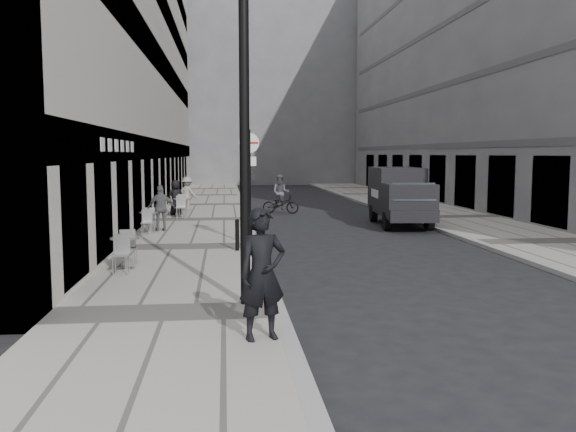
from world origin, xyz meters
name	(u,v)px	position (x,y,z in m)	size (l,w,h in m)	color
ground	(297,369)	(0.00, 0.00, 0.00)	(120.00, 120.00, 0.00)	black
sidewalk	(200,220)	(-2.00, 18.00, 0.06)	(4.00, 60.00, 0.12)	gray
far_sidewalk	(451,218)	(9.00, 18.00, 0.06)	(4.00, 60.00, 0.12)	gray
building_left	(123,32)	(-6.00, 24.50, 9.00)	(4.00, 45.00, 18.00)	#B4AFA3
building_right	(501,21)	(14.00, 24.50, 10.00)	(6.00, 45.00, 20.00)	slate
building_far	(247,74)	(1.50, 56.00, 11.00)	(24.00, 16.00, 22.00)	slate
walking_man	(262,274)	(-0.40, 0.97, 1.10)	(0.72, 0.47, 1.96)	black
sign_post	(249,171)	(-0.20, 10.43, 2.34)	(0.60, 0.10, 3.47)	black
lamppost	(244,87)	(-0.58, 3.17, 4.04)	(0.32, 0.32, 7.05)	black
bollard_near	(251,229)	(-0.15, 11.00, 0.55)	(0.11, 0.11, 0.86)	black
bollard_far	(237,236)	(-0.60, 9.38, 0.54)	(0.11, 0.11, 0.84)	black
panel_van	(399,193)	(6.01, 15.88, 1.30)	(2.19, 5.03, 2.31)	black
cyclist	(281,198)	(1.73, 21.23, 0.73)	(1.82, 0.95, 1.87)	black
pedestrian_a	(161,208)	(-3.20, 14.09, 0.94)	(0.96, 0.40, 1.64)	#595A5E
pedestrian_b	(187,194)	(-2.75, 21.97, 0.94)	(1.06, 0.61, 1.64)	gray
pedestrian_c	(176,197)	(-3.14, 19.90, 0.91)	(0.77, 0.50, 1.58)	black
cafe_table_near	(125,250)	(-3.32, 6.83, 0.57)	(0.70, 1.57, 0.89)	#A3A3A5
cafe_table_mid	(149,220)	(-3.60, 13.70, 0.54)	(0.65, 1.47, 0.84)	silver
cafe_table_far	(182,206)	(-2.80, 18.86, 0.61)	(0.75, 1.69, 0.96)	silver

